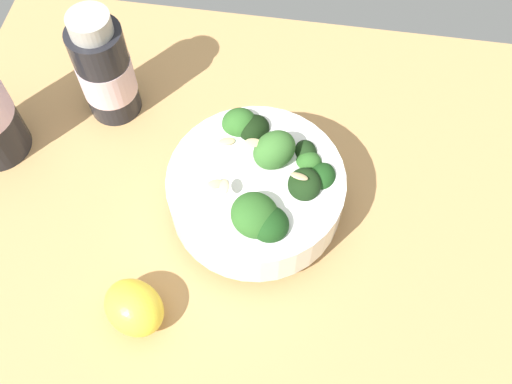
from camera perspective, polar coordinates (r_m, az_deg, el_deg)
name	(u,v)px	position (r cm, az deg, el deg)	size (l,w,h in cm)	color
ground_plane	(223,260)	(64.05, -3.22, -6.65)	(69.92, 69.92, 3.41)	tan
bowl_of_broccoli	(258,189)	(60.62, 0.23, 0.32)	(18.19, 18.19, 10.61)	white
lemon_wedge	(134,308)	(58.99, -11.77, -10.94)	(6.35, 5.16, 4.79)	yellow
bottle_short	(105,70)	(69.46, -14.48, 11.39)	(6.26, 6.26, 14.56)	black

